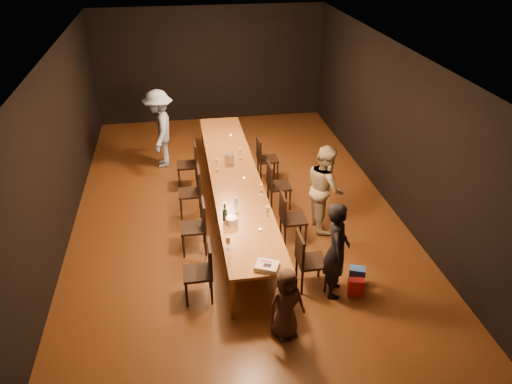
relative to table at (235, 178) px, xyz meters
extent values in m
plane|color=#462A11|center=(0.00, 0.00, -0.70)|extent=(10.00, 10.00, 0.00)
cube|color=black|center=(0.00, 5.00, 0.80)|extent=(6.00, 0.04, 3.00)
cube|color=black|center=(0.00, -5.00, 0.80)|extent=(6.00, 0.04, 3.00)
cube|color=black|center=(-3.00, 0.00, 0.80)|extent=(0.04, 10.00, 3.00)
cube|color=black|center=(3.00, 0.00, 0.80)|extent=(0.04, 10.00, 3.00)
cube|color=silver|center=(0.00, 0.00, 2.30)|extent=(6.00, 10.00, 0.04)
cube|color=brown|center=(0.00, 0.00, 0.02)|extent=(0.90, 6.00, 0.05)
cylinder|color=brown|center=(-0.40, -2.90, -0.35)|extent=(0.08, 0.08, 0.70)
cylinder|color=brown|center=(0.40, -2.90, -0.35)|extent=(0.08, 0.08, 0.70)
cylinder|color=brown|center=(-0.40, 2.90, -0.35)|extent=(0.08, 0.08, 0.70)
cylinder|color=brown|center=(0.40, 2.90, -0.35)|extent=(0.08, 0.08, 0.70)
imported|color=black|center=(1.15, -2.60, 0.07)|extent=(0.49, 0.63, 1.53)
imported|color=tan|center=(1.49, -0.81, 0.09)|extent=(0.62, 0.78, 1.58)
imported|color=#7F9BC4|center=(-1.37, 2.24, 0.17)|extent=(0.70, 1.15, 1.74)
imported|color=#422D24|center=(0.25, -3.33, -0.17)|extent=(0.59, 0.47, 1.06)
cube|color=red|center=(1.46, -2.73, -0.56)|extent=(0.26, 0.18, 0.28)
cube|color=#285AB1|center=(1.56, -2.48, -0.55)|extent=(0.28, 0.24, 0.30)
cube|color=white|center=(0.09, -2.83, 0.08)|extent=(0.38, 0.35, 0.07)
cube|color=black|center=(0.09, -2.86, 0.12)|extent=(0.13, 0.12, 0.00)
cube|color=red|center=(0.09, -2.77, 0.12)|extent=(0.16, 0.09, 0.00)
cylinder|color=white|center=(-0.25, -1.64, 0.10)|extent=(0.25, 0.25, 0.11)
cylinder|color=#B3B3B8|center=(-0.03, 0.51, 0.15)|extent=(0.23, 0.23, 0.20)
cylinder|color=#B2B7B2|center=(0.15, -1.91, 0.06)|extent=(0.05, 0.05, 0.03)
cylinder|color=#B2B7B2|center=(0.15, -0.19, 0.06)|extent=(0.05, 0.05, 0.03)
cylinder|color=#B2B7B2|center=(0.15, 1.85, 0.06)|extent=(0.05, 0.05, 0.03)
camera|label=1|loc=(-0.94, -8.18, 4.28)|focal=35.00mm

